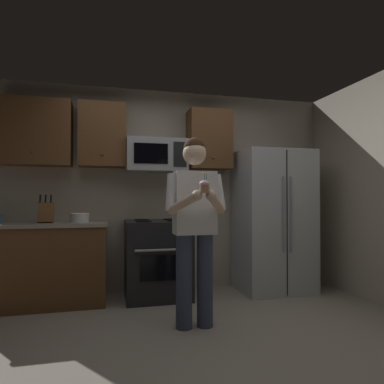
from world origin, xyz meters
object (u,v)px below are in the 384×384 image
oven_range (157,259)px  knife_block (46,212)px  bowl_large_white (79,217)px  cupcake (205,186)px  person (195,220)px  refrigerator (273,221)px  microwave (156,156)px

oven_range → knife_block: bearing=-178.7°
oven_range → bowl_large_white: size_ratio=4.25×
knife_block → cupcake: size_ratio=1.84×
person → refrigerator: bearing=37.5°
person → microwave: bearing=99.7°
microwave → cupcake: (0.20, -1.48, -0.43)m
microwave → person: size_ratio=0.42×
knife_block → bowl_large_white: knife_block is taller
microwave → knife_block: (-1.25, -0.15, -0.69)m
oven_range → person: person is taller
oven_range → microwave: bearing=90.0°
refrigerator → person: size_ratio=1.02×
oven_range → bowl_large_white: (-0.90, -0.02, 0.51)m
bowl_large_white → cupcake: 1.77m
bowl_large_white → cupcake: size_ratio=1.26×
refrigerator → person: bearing=-142.5°
person → cupcake: person is taller
knife_block → cupcake: bearing=-42.7°
microwave → person: bearing=-80.3°
refrigerator → knife_block: size_ratio=5.63×
oven_range → cupcake: 1.61m
person → bowl_large_white: bearing=137.0°
person → cupcake: 0.44m
microwave → refrigerator: 1.72m
microwave → person: (0.20, -1.16, -0.72)m
bowl_large_white → person: (1.10, -1.02, 0.02)m
knife_block → oven_range: bearing=1.3°
microwave → bowl_large_white: size_ratio=3.38×
oven_range → knife_block: size_ratio=2.91×
oven_range → microwave: size_ratio=1.26×
knife_block → bowl_large_white: bearing=2.1°
person → knife_block: bearing=145.2°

